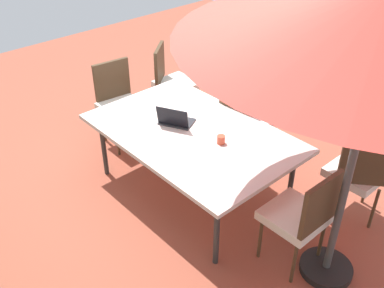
{
  "coord_description": "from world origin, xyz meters",
  "views": [
    {
      "loc": [
        -2.68,
        2.42,
        2.99
      ],
      "look_at": [
        0.0,
        0.0,
        0.59
      ],
      "focal_mm": 41.8,
      "sensor_mm": 36.0,
      "label": 1
    }
  ],
  "objects_px": {
    "chair_south": "(244,119)",
    "laptop": "(175,120)",
    "chair_west": "(302,214)",
    "chair_southeast": "(172,80)",
    "dining_table": "(192,135)",
    "chair_southwest": "(359,171)",
    "chair_east": "(119,100)",
    "cup": "(221,140)"
  },
  "relations": [
    {
      "from": "chair_south",
      "to": "laptop",
      "type": "relative_size",
      "value": 2.47
    },
    {
      "from": "chair_west",
      "to": "chair_south",
      "type": "bearing_deg",
      "value": -118.98
    },
    {
      "from": "chair_southeast",
      "to": "laptop",
      "type": "distance_m",
      "value": 1.4
    },
    {
      "from": "dining_table",
      "to": "laptop",
      "type": "bearing_deg",
      "value": 9.33
    },
    {
      "from": "chair_southeast",
      "to": "chair_southwest",
      "type": "relative_size",
      "value": 1.0
    },
    {
      "from": "chair_southeast",
      "to": "chair_southwest",
      "type": "height_order",
      "value": "same"
    },
    {
      "from": "laptop",
      "to": "chair_southwest",
      "type": "bearing_deg",
      "value": -176.15
    },
    {
      "from": "chair_southeast",
      "to": "chair_south",
      "type": "bearing_deg",
      "value": -132.1
    },
    {
      "from": "chair_south",
      "to": "laptop",
      "type": "xyz_separation_m",
      "value": [
        0.18,
        0.81,
        0.23
      ]
    },
    {
      "from": "chair_west",
      "to": "laptop",
      "type": "xyz_separation_m",
      "value": [
        1.5,
        0.04,
        0.23
      ]
    },
    {
      "from": "laptop",
      "to": "chair_east",
      "type": "bearing_deg",
      "value": -29.62
    },
    {
      "from": "chair_south",
      "to": "cup",
      "type": "height_order",
      "value": "chair_south"
    },
    {
      "from": "chair_east",
      "to": "cup",
      "type": "bearing_deg",
      "value": -81.86
    },
    {
      "from": "laptop",
      "to": "chair_west",
      "type": "bearing_deg",
      "value": 154.81
    },
    {
      "from": "dining_table",
      "to": "chair_west",
      "type": "bearing_deg",
      "value": -179.69
    },
    {
      "from": "dining_table",
      "to": "chair_south",
      "type": "relative_size",
      "value": 2.04
    },
    {
      "from": "chair_south",
      "to": "cup",
      "type": "relative_size",
      "value": 12.24
    },
    {
      "from": "dining_table",
      "to": "laptop",
      "type": "distance_m",
      "value": 0.23
    },
    {
      "from": "chair_east",
      "to": "chair_southeast",
      "type": "bearing_deg",
      "value": 7.77
    },
    {
      "from": "dining_table",
      "to": "chair_southwest",
      "type": "xyz_separation_m",
      "value": [
        -1.3,
        -0.85,
        -0.14
      ]
    },
    {
      "from": "chair_west",
      "to": "laptop",
      "type": "height_order",
      "value": "chair_west"
    },
    {
      "from": "chair_west",
      "to": "cup",
      "type": "height_order",
      "value": "chair_west"
    },
    {
      "from": "chair_west",
      "to": "cup",
      "type": "xyz_separation_m",
      "value": [
        0.97,
        -0.05,
        0.22
      ]
    },
    {
      "from": "dining_table",
      "to": "cup",
      "type": "relative_size",
      "value": 24.98
    },
    {
      "from": "chair_west",
      "to": "chair_east",
      "type": "distance_m",
      "value": 2.58
    },
    {
      "from": "dining_table",
      "to": "chair_west",
      "type": "relative_size",
      "value": 2.04
    },
    {
      "from": "chair_south",
      "to": "chair_east",
      "type": "distance_m",
      "value": 1.46
    },
    {
      "from": "chair_southeast",
      "to": "cup",
      "type": "xyz_separation_m",
      "value": [
        -1.62,
        0.76,
        0.22
      ]
    },
    {
      "from": "chair_east",
      "to": "laptop",
      "type": "xyz_separation_m",
      "value": [
        -1.08,
        0.05,
        0.23
      ]
    },
    {
      "from": "chair_southwest",
      "to": "chair_west",
      "type": "relative_size",
      "value": 1.0
    },
    {
      "from": "chair_west",
      "to": "cup",
      "type": "distance_m",
      "value": 0.99
    },
    {
      "from": "chair_south",
      "to": "chair_southwest",
      "type": "relative_size",
      "value": 1.0
    },
    {
      "from": "chair_south",
      "to": "chair_west",
      "type": "relative_size",
      "value": 1.0
    },
    {
      "from": "chair_southeast",
      "to": "chair_east",
      "type": "bearing_deg",
      "value": 140.68
    },
    {
      "from": "chair_southeast",
      "to": "chair_south",
      "type": "xyz_separation_m",
      "value": [
        -1.26,
        0.04,
        0.0
      ]
    },
    {
      "from": "chair_southwest",
      "to": "chair_west",
      "type": "xyz_separation_m",
      "value": [
        -0.0,
        0.85,
        0.0
      ]
    },
    {
      "from": "chair_south",
      "to": "chair_west",
      "type": "distance_m",
      "value": 1.54
    },
    {
      "from": "chair_southwest",
      "to": "dining_table",
      "type": "bearing_deg",
      "value": -6.28
    },
    {
      "from": "chair_southwest",
      "to": "cup",
      "type": "height_order",
      "value": "chair_southwest"
    },
    {
      "from": "chair_southwest",
      "to": "chair_east",
      "type": "distance_m",
      "value": 2.71
    },
    {
      "from": "chair_southwest",
      "to": "cup",
      "type": "bearing_deg",
      "value": -0.14
    },
    {
      "from": "dining_table",
      "to": "chair_south",
      "type": "height_order",
      "value": "chair_south"
    }
  ]
}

